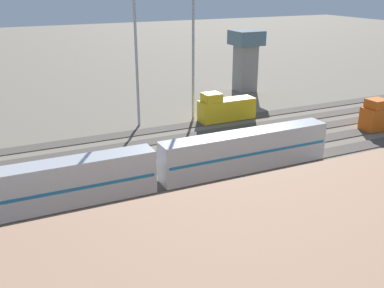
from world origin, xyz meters
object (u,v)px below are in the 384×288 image
(light_mast_2, at_px, (193,19))
(light_mast_0, at_px, (135,16))
(maintenance_shed, at_px, (352,284))
(control_tower, at_px, (246,56))
(train_on_track_0, at_px, (225,108))
(train_on_track_4, at_px, (49,186))

(light_mast_2, bearing_deg, light_mast_0, -2.31)
(light_mast_2, height_order, maintenance_shed, light_mast_2)
(light_mast_0, distance_m, control_tower, 33.97)
(light_mast_0, height_order, light_mast_2, light_mast_0)
(light_mast_2, xyz_separation_m, maintenance_shed, (13.15, 51.10, -12.43))
(light_mast_0, relative_size, maintenance_shed, 0.54)
(train_on_track_0, bearing_deg, light_mast_0, -14.76)
(train_on_track_0, distance_m, control_tower, 23.77)
(light_mast_0, xyz_separation_m, maintenance_shed, (3.28, 51.50, -13.22))
(light_mast_0, height_order, maintenance_shed, light_mast_0)
(train_on_track_0, relative_size, light_mast_0, 0.36)
(train_on_track_4, distance_m, light_mast_2, 39.19)
(train_on_track_0, relative_size, train_on_track_4, 0.14)
(maintenance_shed, bearing_deg, train_on_track_4, -61.82)
(train_on_track_4, relative_size, light_mast_2, 2.70)
(light_mast_0, xyz_separation_m, control_tower, (-29.27, -13.94, -10.15))
(train_on_track_0, relative_size, light_mast_2, 0.38)
(train_on_track_0, xyz_separation_m, light_mast_2, (4.53, -3.39, 14.78))
(train_on_track_4, bearing_deg, control_tower, -141.48)
(light_mast_2, bearing_deg, maintenance_shed, 75.57)
(train_on_track_4, xyz_separation_m, light_mast_2, (-27.99, -23.39, 14.33))
(maintenance_shed, distance_m, control_tower, 73.15)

